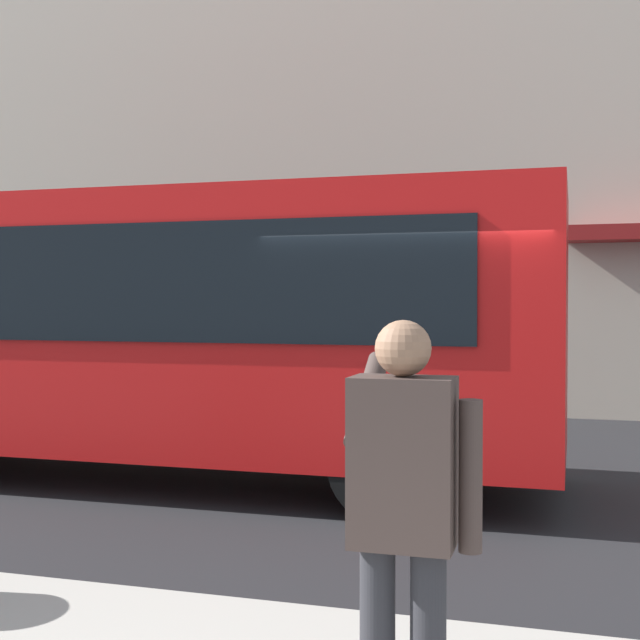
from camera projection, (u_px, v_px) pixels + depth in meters
name	position (u px, v px, depth m)	size (l,w,h in m)	color
ground_plane	(422.00, 499.00, 8.33)	(60.00, 60.00, 0.00)	#232326
building_facade_far	(491.00, 66.00, 14.71)	(28.00, 1.55, 12.00)	beige
red_bus	(136.00, 324.00, 9.33)	(9.05, 2.54, 3.08)	red
pedestrian_photographer	(404.00, 502.00, 3.32)	(0.53, 0.52, 1.70)	#2D2D33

